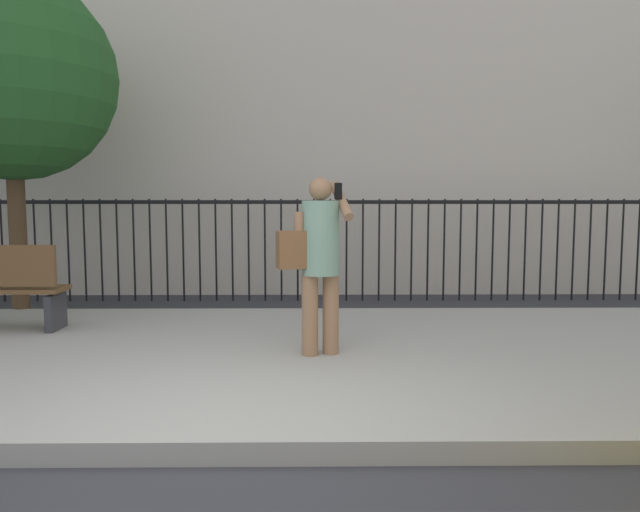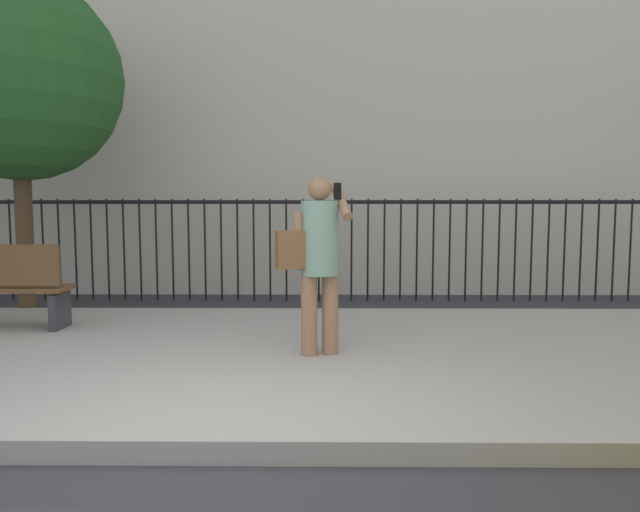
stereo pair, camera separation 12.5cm
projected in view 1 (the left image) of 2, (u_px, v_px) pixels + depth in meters
ground_plane at (207, 467)px, 3.50m from camera, size 60.00×60.00×0.00m
sidewalk at (248, 357)px, 5.68m from camera, size 28.00×4.40×0.15m
building_facade at (280, 7)px, 11.48m from camera, size 28.00×4.00×10.60m
iron_fence at (273, 236)px, 9.28m from camera, size 12.03×0.04×1.60m
pedestrian_on_phone at (318, 253)px, 5.41m from camera, size 0.71×0.51×1.63m
street_tree_mid at (11, 77)px, 7.62m from camera, size 2.66×2.66×4.48m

